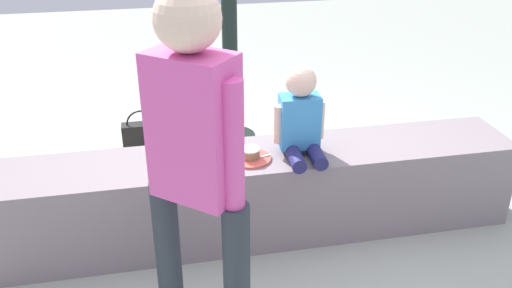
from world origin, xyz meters
The scene contains 12 objects.
ground_plane centered at (0.00, 0.00, 0.00)m, with size 12.00×12.00×0.00m, color #9FA69A.
concrete_ledge centered at (0.00, 0.00, 0.25)m, with size 2.90×0.45×0.50m, color gray.
child_seated centered at (0.23, -0.04, 0.71)m, with size 0.28×0.32×0.48m.
adult_standing centered at (-0.38, -0.73, 0.92)m, with size 0.37×0.35×1.53m.
cake_plate centered at (-0.04, -0.05, 0.52)m, with size 0.22×0.22×0.07m.
gift_bag centered at (-0.93, 0.55, 0.15)m, with size 0.18×0.11×0.33m.
railing_post centered at (0.06, 1.21, 0.49)m, with size 0.36×0.36×1.27m.
water_bottle_near_gift centered at (0.77, 0.40, 0.11)m, with size 0.08×0.08×0.23m.
water_bottle_far_side centered at (-0.48, 0.65, 0.10)m, with size 0.07×0.07×0.22m.
party_cup_red centered at (-1.01, 0.92, 0.05)m, with size 0.08×0.08×0.10m, color red.
handbag_black_leather centered at (-0.61, 1.10, 0.13)m, with size 0.28×0.10×0.35m.
handbag_brown_canvas centered at (0.49, 0.65, 0.11)m, with size 0.27×0.13×0.31m.
Camera 1 is at (-0.51, -2.53, 1.85)m, focal length 38.24 mm.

